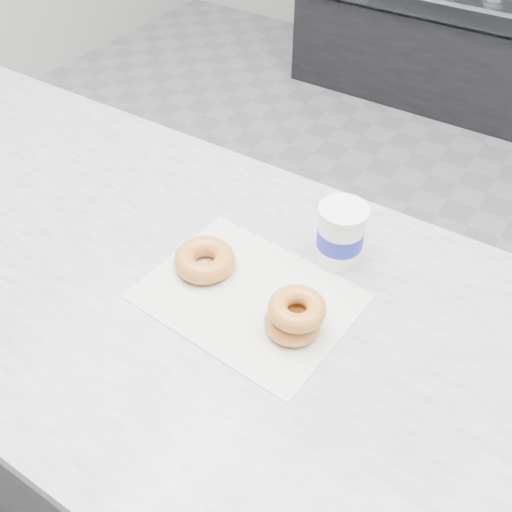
{
  "coord_description": "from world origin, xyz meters",
  "views": [
    {
      "loc": [
        0.38,
        -1.1,
        1.61
      ],
      "look_at": [
        0.0,
        -0.51,
        0.93
      ],
      "focal_mm": 40.0,
      "sensor_mm": 36.0,
      "label": 1
    }
  ],
  "objects_px": {
    "coffee_cup": "(341,234)",
    "counter": "(232,439)",
    "donut_single": "(205,260)",
    "donut_stack": "(295,315)"
  },
  "relations": [
    {
      "from": "coffee_cup",
      "to": "counter",
      "type": "bearing_deg",
      "value": -99.24
    },
    {
      "from": "donut_single",
      "to": "donut_stack",
      "type": "bearing_deg",
      "value": -9.84
    },
    {
      "from": "counter",
      "to": "donut_single",
      "type": "distance_m",
      "value": 0.48
    },
    {
      "from": "counter",
      "to": "donut_single",
      "type": "xyz_separation_m",
      "value": [
        -0.08,
        0.05,
        0.47
      ]
    },
    {
      "from": "counter",
      "to": "donut_single",
      "type": "relative_size",
      "value": 28.37
    },
    {
      "from": "donut_stack",
      "to": "coffee_cup",
      "type": "bearing_deg",
      "value": 95.0
    },
    {
      "from": "donut_single",
      "to": "coffee_cup",
      "type": "relative_size",
      "value": 0.94
    },
    {
      "from": "donut_single",
      "to": "coffee_cup",
      "type": "xyz_separation_m",
      "value": [
        0.18,
        0.15,
        0.04
      ]
    },
    {
      "from": "counter",
      "to": "donut_stack",
      "type": "height_order",
      "value": "donut_stack"
    },
    {
      "from": "coffee_cup",
      "to": "donut_stack",
      "type": "bearing_deg",
      "value": -65.5
    }
  ]
}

